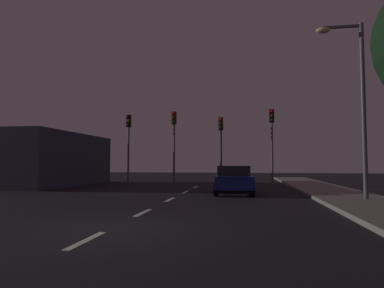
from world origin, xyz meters
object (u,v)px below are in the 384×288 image
Objects in this scene: traffic_signal_far_right at (272,132)px; traffic_signal_center_right at (221,137)px; street_lamp_right at (356,94)px; traffic_signal_center_left at (174,134)px; traffic_signal_far_left at (129,136)px; car_stopped_ahead at (233,179)px.

traffic_signal_center_right is at bearing -179.98° from traffic_signal_far_right.
street_lamp_right is (2.53, -9.39, 0.65)m from traffic_signal_far_right.
traffic_signal_center_left is at bearing 134.88° from street_lamp_right.
traffic_signal_far_right is at bearing -0.00° from traffic_signal_center_left.
traffic_signal_center_right is at bearing -0.01° from traffic_signal_far_left.
street_lamp_right is (12.75, -9.39, 0.74)m from traffic_signal_far_left.
street_lamp_right reaches higher than traffic_signal_center_right.
traffic_signal_center_left reaches higher than traffic_signal_far_left.
traffic_signal_far_right reaches higher than traffic_signal_far_left.
traffic_signal_center_right is 11.19m from street_lamp_right.
traffic_signal_far_right is 7.31m from car_stopped_ahead.
traffic_signal_center_left is 1.28× the size of car_stopped_ahead.
car_stopped_ahead is 0.58× the size of street_lamp_right.
traffic_signal_center_left is at bearing 180.00° from traffic_signal_far_right.
traffic_signal_center_right is (3.35, -0.00, -0.31)m from traffic_signal_center_left.
car_stopped_ahead is at bearing -111.29° from traffic_signal_far_right.
traffic_signal_far_left is 1.24× the size of car_stopped_ahead.
street_lamp_right is at bearing -74.94° from traffic_signal_far_right.
traffic_signal_center_left is 3.36m from traffic_signal_center_right.
traffic_signal_center_left is 13.28m from street_lamp_right.
street_lamp_right is (6.01, -9.39, 0.95)m from traffic_signal_center_right.
street_lamp_right reaches higher than traffic_signal_far_left.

